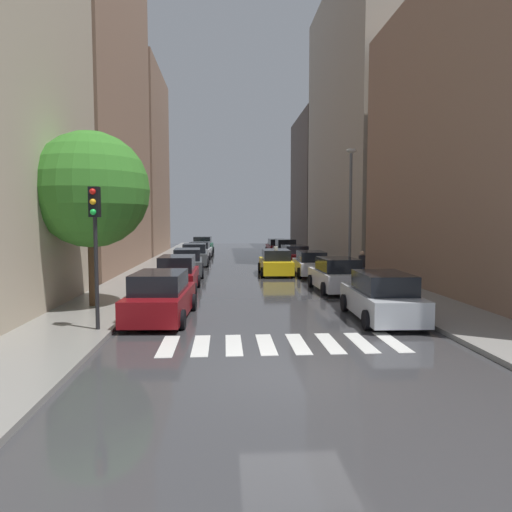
% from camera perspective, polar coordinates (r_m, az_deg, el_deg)
% --- Properties ---
extents(ground_plane, '(28.00, 72.00, 0.04)m').
position_cam_1_polar(ground_plane, '(34.27, -1.27, -1.41)').
color(ground_plane, '#373739').
extents(sidewalk_left, '(3.00, 72.00, 0.15)m').
position_cam_1_polar(sidewalk_left, '(34.58, -12.09, -1.30)').
color(sidewalk_left, gray).
rests_on(sidewalk_left, ground).
extents(sidewalk_right, '(3.00, 72.00, 0.15)m').
position_cam_1_polar(sidewalk_right, '(35.17, 9.37, -1.17)').
color(sidewalk_right, gray).
rests_on(sidewalk_right, ground).
extents(crosswalk_stripes, '(6.75, 2.20, 0.01)m').
position_cam_1_polar(crosswalk_stripes, '(13.11, 3.24, -10.82)').
color(crosswalk_stripes, silver).
rests_on(crosswalk_stripes, ground).
extents(building_left_mid, '(6.00, 16.58, 24.64)m').
position_cam_1_polar(building_left_mid, '(35.16, -20.46, 18.74)').
color(building_left_mid, '#8C6B56').
rests_on(building_left_mid, ground).
extents(building_left_far, '(6.00, 13.15, 18.71)m').
position_cam_1_polar(building_left_far, '(50.00, -15.05, 11.03)').
color(building_left_far, '#8C6B56').
rests_on(building_left_far, ground).
extents(building_right_near, '(6.00, 19.73, 15.08)m').
position_cam_1_polar(building_right_near, '(24.64, 27.68, 13.46)').
color(building_right_near, '#8C6B56').
rests_on(building_right_near, ground).
extents(building_right_mid, '(6.00, 20.85, 24.87)m').
position_cam_1_polar(building_right_mid, '(44.76, 12.98, 15.87)').
color(building_right_mid, '#9E9384').
rests_on(building_right_mid, ground).
extents(building_right_far, '(6.00, 13.47, 16.76)m').
position_cam_1_polar(building_right_far, '(61.13, 8.05, 8.98)').
color(building_right_far, '#564C47').
rests_on(building_right_far, ground).
extents(parked_car_left_nearest, '(2.26, 4.78, 1.69)m').
position_cam_1_polar(parked_car_left_nearest, '(16.40, -11.71, -5.02)').
color(parked_car_left_nearest, maroon).
rests_on(parked_car_left_nearest, ground).
extents(parked_car_left_second, '(2.00, 4.59, 1.77)m').
position_cam_1_polar(parked_car_left_second, '(22.45, -9.68, -2.38)').
color(parked_car_left_second, maroon).
rests_on(parked_car_left_second, ground).
extents(parked_car_left_third, '(2.15, 4.59, 1.72)m').
position_cam_1_polar(parked_car_left_third, '(29.03, -8.47, -0.89)').
color(parked_car_left_third, '#474C51').
rests_on(parked_car_left_third, ground).
extents(parked_car_left_fourth, '(2.23, 4.50, 1.70)m').
position_cam_1_polar(parked_car_left_fourth, '(35.68, -7.59, 0.09)').
color(parked_car_left_fourth, '#474C51').
rests_on(parked_car_left_fourth, ground).
extents(parked_car_left_fifth, '(2.26, 4.60, 1.54)m').
position_cam_1_polar(parked_car_left_fifth, '(42.25, -6.93, 0.67)').
color(parked_car_left_fifth, '#B2B7BF').
rests_on(parked_car_left_fifth, ground).
extents(parked_car_left_sixth, '(2.29, 4.38, 1.79)m').
position_cam_1_polar(parked_car_left_sixth, '(48.49, -6.60, 1.27)').
color(parked_car_left_sixth, '#0C4C2D').
rests_on(parked_car_left_sixth, ground).
extents(parked_car_right_nearest, '(2.17, 4.72, 1.66)m').
position_cam_1_polar(parked_car_right_nearest, '(16.62, 15.30, -4.99)').
color(parked_car_right_nearest, '#B2B7BF').
rests_on(parked_car_right_nearest, ground).
extents(parked_car_right_second, '(2.21, 4.41, 1.64)m').
position_cam_1_polar(parked_car_right_second, '(22.88, 9.95, -2.39)').
color(parked_car_right_second, silver).
rests_on(parked_car_right_second, ground).
extents(parked_car_right_third, '(2.14, 4.75, 1.53)m').
position_cam_1_polar(parked_car_right_third, '(29.33, 6.78, -0.96)').
color(parked_car_right_third, silver).
rests_on(parked_car_right_third, ground).
extents(parked_car_right_fourth, '(2.28, 4.80, 1.54)m').
position_cam_1_polar(parked_car_right_fourth, '(35.94, 4.72, 0.04)').
color(parked_car_right_fourth, maroon).
rests_on(parked_car_right_fourth, ground).
extents(parked_car_right_fifth, '(2.05, 4.02, 1.78)m').
position_cam_1_polar(parked_car_right_fifth, '(41.75, 3.64, 0.78)').
color(parked_car_right_fifth, '#474C51').
rests_on(parked_car_right_fifth, ground).
extents(parked_car_right_sixth, '(2.20, 4.72, 1.57)m').
position_cam_1_polar(parked_car_right_sixth, '(47.81, 2.64, 1.14)').
color(parked_car_right_sixth, maroon).
rests_on(parked_car_right_sixth, ground).
extents(taxi_midroad, '(2.14, 4.65, 1.81)m').
position_cam_1_polar(taxi_midroad, '(29.36, 2.45, -0.85)').
color(taxi_midroad, yellow).
rests_on(taxi_midroad, ground).
extents(pedestrian_foreground, '(0.36, 0.36, 1.69)m').
position_cam_1_polar(pedestrian_foreground, '(25.32, 12.97, -1.19)').
color(pedestrian_foreground, navy).
rests_on(pedestrian_foreground, sidewalk_right).
extents(street_tree_left, '(4.44, 4.44, 6.70)m').
position_cam_1_polar(street_tree_left, '(18.90, -19.75, 7.69)').
color(street_tree_left, '#513823').
rests_on(street_tree_left, sidewalk_left).
extents(traffic_light_left_corner, '(0.30, 0.42, 4.30)m').
position_cam_1_polar(traffic_light_left_corner, '(14.58, -19.32, 3.53)').
color(traffic_light_left_corner, black).
rests_on(traffic_light_left_corner, sidewalk_left).
extents(lamp_post_right, '(0.60, 0.28, 7.35)m').
position_cam_1_polar(lamp_post_right, '(26.76, 11.61, 6.26)').
color(lamp_post_right, '#595B60').
rests_on(lamp_post_right, sidewalk_right).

